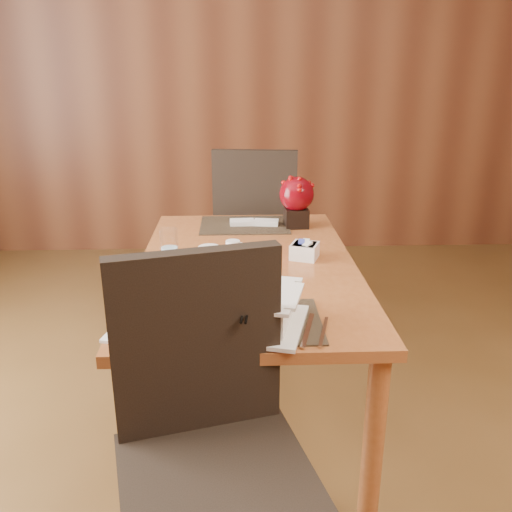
{
  "coord_description": "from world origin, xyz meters",
  "views": [
    {
      "loc": [
        -0.05,
        -1.52,
        1.54
      ],
      "look_at": [
        0.03,
        0.35,
        0.87
      ],
      "focal_mm": 38.0,
      "sensor_mm": 36.0,
      "label": 1
    }
  ],
  "objects_px": {
    "soup_setting": "(254,309)",
    "creamer_jug": "(233,247)",
    "sugar_caddy": "(305,251)",
    "bread_plate": "(132,333)",
    "near_chair": "(209,429)",
    "berry_decor": "(297,199)",
    "water_glass": "(169,249)",
    "far_chair": "(256,225)",
    "dining_table": "(247,284)",
    "coffee_cup": "(209,259)"
  },
  "relations": [
    {
      "from": "far_chair",
      "to": "bread_plate",
      "type": "bearing_deg",
      "value": 81.47
    },
    {
      "from": "creamer_jug",
      "to": "near_chair",
      "type": "height_order",
      "value": "near_chair"
    },
    {
      "from": "far_chair",
      "to": "berry_decor",
      "type": "bearing_deg",
      "value": 115.77
    },
    {
      "from": "bread_plate",
      "to": "far_chair",
      "type": "distance_m",
      "value": 1.72
    },
    {
      "from": "near_chair",
      "to": "dining_table",
      "type": "bearing_deg",
      "value": 67.44
    },
    {
      "from": "coffee_cup",
      "to": "sugar_caddy",
      "type": "bearing_deg",
      "value": 15.21
    },
    {
      "from": "berry_decor",
      "to": "near_chair",
      "type": "distance_m",
      "value": 1.5
    },
    {
      "from": "berry_decor",
      "to": "near_chair",
      "type": "xyz_separation_m",
      "value": [
        -0.39,
        -1.42,
        -0.29
      ]
    },
    {
      "from": "coffee_cup",
      "to": "creamer_jug",
      "type": "distance_m",
      "value": 0.21
    },
    {
      "from": "near_chair",
      "to": "berry_decor",
      "type": "bearing_deg",
      "value": 60.17
    },
    {
      "from": "water_glass",
      "to": "bread_plate",
      "type": "xyz_separation_m",
      "value": [
        -0.06,
        -0.56,
        -0.08
      ]
    },
    {
      "from": "dining_table",
      "to": "creamer_jug",
      "type": "bearing_deg",
      "value": 115.75
    },
    {
      "from": "soup_setting",
      "to": "near_chair",
      "type": "height_order",
      "value": "near_chair"
    },
    {
      "from": "berry_decor",
      "to": "far_chair",
      "type": "height_order",
      "value": "far_chair"
    },
    {
      "from": "far_chair",
      "to": "sugar_caddy",
      "type": "bearing_deg",
      "value": 106.13
    },
    {
      "from": "coffee_cup",
      "to": "water_glass",
      "type": "xyz_separation_m",
      "value": [
        -0.16,
        0.01,
        0.04
      ]
    },
    {
      "from": "dining_table",
      "to": "far_chair",
      "type": "height_order",
      "value": "far_chair"
    },
    {
      "from": "soup_setting",
      "to": "bread_plate",
      "type": "bearing_deg",
      "value": -160.17
    },
    {
      "from": "coffee_cup",
      "to": "berry_decor",
      "type": "xyz_separation_m",
      "value": [
        0.42,
        0.58,
        0.11
      ]
    },
    {
      "from": "soup_setting",
      "to": "dining_table",
      "type": "bearing_deg",
      "value": 105.68
    },
    {
      "from": "sugar_caddy",
      "to": "far_chair",
      "type": "relative_size",
      "value": 0.1
    },
    {
      "from": "creamer_jug",
      "to": "far_chair",
      "type": "xyz_separation_m",
      "value": [
        0.14,
        0.92,
        -0.17
      ]
    },
    {
      "from": "bread_plate",
      "to": "near_chair",
      "type": "relative_size",
      "value": 0.14
    },
    {
      "from": "bread_plate",
      "to": "far_chair",
      "type": "bearing_deg",
      "value": 74.76
    },
    {
      "from": "creamer_jug",
      "to": "sugar_caddy",
      "type": "bearing_deg",
      "value": -3.48
    },
    {
      "from": "berry_decor",
      "to": "soup_setting",
      "type": "bearing_deg",
      "value": -102.89
    },
    {
      "from": "creamer_jug",
      "to": "near_chair",
      "type": "distance_m",
      "value": 1.04
    },
    {
      "from": "berry_decor",
      "to": "far_chair",
      "type": "xyz_separation_m",
      "value": [
        -0.18,
        0.52,
        -0.29
      ]
    },
    {
      "from": "soup_setting",
      "to": "bread_plate",
      "type": "distance_m",
      "value": 0.38
    },
    {
      "from": "dining_table",
      "to": "far_chair",
      "type": "relative_size",
      "value": 1.39
    },
    {
      "from": "water_glass",
      "to": "near_chair",
      "type": "distance_m",
      "value": 0.9
    },
    {
      "from": "dining_table",
      "to": "berry_decor",
      "type": "relative_size",
      "value": 5.84
    },
    {
      "from": "coffee_cup",
      "to": "far_chair",
      "type": "xyz_separation_m",
      "value": [
        0.24,
        1.1,
        -0.18
      ]
    },
    {
      "from": "soup_setting",
      "to": "berry_decor",
      "type": "height_order",
      "value": "berry_decor"
    },
    {
      "from": "water_glass",
      "to": "near_chair",
      "type": "height_order",
      "value": "near_chair"
    },
    {
      "from": "dining_table",
      "to": "berry_decor",
      "type": "distance_m",
      "value": 0.63
    },
    {
      "from": "soup_setting",
      "to": "creamer_jug",
      "type": "height_order",
      "value": "soup_setting"
    },
    {
      "from": "dining_table",
      "to": "near_chair",
      "type": "distance_m",
      "value": 0.9
    },
    {
      "from": "creamer_jug",
      "to": "soup_setting",
      "type": "bearing_deg",
      "value": -74.28
    },
    {
      "from": "coffee_cup",
      "to": "creamer_jug",
      "type": "relative_size",
      "value": 2.07
    },
    {
      "from": "water_glass",
      "to": "far_chair",
      "type": "xyz_separation_m",
      "value": [
        0.39,
        1.09,
        -0.23
      ]
    },
    {
      "from": "creamer_jug",
      "to": "near_chair",
      "type": "xyz_separation_m",
      "value": [
        -0.07,
        -1.02,
        -0.17
      ]
    },
    {
      "from": "bread_plate",
      "to": "near_chair",
      "type": "xyz_separation_m",
      "value": [
        0.24,
        -0.28,
        -0.15
      ]
    },
    {
      "from": "sugar_caddy",
      "to": "bread_plate",
      "type": "relative_size",
      "value": 0.74
    },
    {
      "from": "dining_table",
      "to": "creamer_jug",
      "type": "relative_size",
      "value": 18.75
    },
    {
      "from": "sugar_caddy",
      "to": "berry_decor",
      "type": "xyz_separation_m",
      "value": [
        0.02,
        0.47,
        0.11
      ]
    },
    {
      "from": "coffee_cup",
      "to": "sugar_caddy",
      "type": "relative_size",
      "value": 1.52
    },
    {
      "from": "dining_table",
      "to": "coffee_cup",
      "type": "relative_size",
      "value": 9.08
    },
    {
      "from": "berry_decor",
      "to": "near_chair",
      "type": "bearing_deg",
      "value": -105.29
    },
    {
      "from": "dining_table",
      "to": "soup_setting",
      "type": "height_order",
      "value": "soup_setting"
    }
  ]
}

